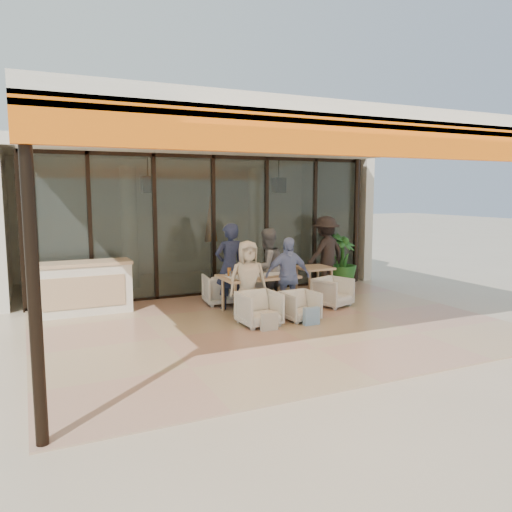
{
  "coord_description": "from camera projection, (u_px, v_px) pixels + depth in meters",
  "views": [
    {
      "loc": [
        -3.92,
        -7.75,
        2.39
      ],
      "look_at": [
        0.1,
        0.9,
        1.15
      ],
      "focal_mm": 35.0,
      "sensor_mm": 36.0,
      "label": 1
    }
  ],
  "objects": [
    {
      "name": "side_table",
      "position": [
        314.0,
        271.0,
        10.97
      ],
      "size": [
        0.7,
        0.7,
        0.74
      ],
      "color": "tan",
      "rests_on": "ground"
    },
    {
      "name": "diner_periwinkle",
      "position": [
        288.0,
        276.0,
        9.61
      ],
      "size": [
        0.94,
        0.53,
        1.52
      ],
      "primitive_type": "imported",
      "rotation": [
        0.0,
        0.0,
        -0.18
      ],
      "color": "#798ACA",
      "rests_on": "ground"
    },
    {
      "name": "terrace_structure",
      "position": [
        280.0,
        139.0,
        8.26
      ],
      "size": [
        8.0,
        6.0,
        3.4
      ],
      "color": "silver",
      "rests_on": "ground"
    },
    {
      "name": "chair_far_left",
      "position": [
        221.0,
        288.0,
        10.57
      ],
      "size": [
        0.77,
        0.73,
        0.72
      ],
      "primitive_type": "imported",
      "rotation": [
        0.0,
        0.0,
        3.02
      ],
      "color": "white",
      "rests_on": "ground"
    },
    {
      "name": "tote_bag_blue",
      "position": [
        311.0,
        317.0,
        8.88
      ],
      "size": [
        0.3,
        0.1,
        0.34
      ],
      "primitive_type": "cube",
      "color": "#99BFD8",
      "rests_on": "ground"
    },
    {
      "name": "diner_cream",
      "position": [
        248.0,
        280.0,
        9.26
      ],
      "size": [
        0.8,
        0.59,
        1.49
      ],
      "primitive_type": "imported",
      "rotation": [
        0.0,
        0.0,
        -0.16
      ],
      "color": "beige",
      "rests_on": "ground"
    },
    {
      "name": "diner_navy",
      "position": [
        230.0,
        267.0,
        10.05
      ],
      "size": [
        0.69,
        0.49,
        1.76
      ],
      "primitive_type": "imported",
      "rotation": [
        0.0,
        0.0,
        3.26
      ],
      "color": "#171D32",
      "rests_on": "ground"
    },
    {
      "name": "host_counter",
      "position": [
        83.0,
        288.0,
        9.67
      ],
      "size": [
        1.85,
        0.65,
        1.04
      ],
      "color": "silver",
      "rests_on": "ground"
    },
    {
      "name": "interior_block",
      "position": [
        184.0,
        197.0,
        13.41
      ],
      "size": [
        9.05,
        3.62,
        3.52
      ],
      "color": "silver",
      "rests_on": "ground"
    },
    {
      "name": "dining_table",
      "position": [
        257.0,
        278.0,
        9.85
      ],
      "size": [
        1.5,
        0.9,
        0.93
      ],
      "color": "tan",
      "rests_on": "ground"
    },
    {
      "name": "chair_far_right",
      "position": [
        257.0,
        287.0,
        10.93
      ],
      "size": [
        0.74,
        0.72,
        0.61
      ],
      "primitive_type": "imported",
      "rotation": [
        0.0,
        0.0,
        2.8
      ],
      "color": "white",
      "rests_on": "ground"
    },
    {
      "name": "chair_near_right",
      "position": [
        300.0,
        305.0,
        9.22
      ],
      "size": [
        0.65,
        0.61,
        0.62
      ],
      "primitive_type": "imported",
      "rotation": [
        0.0,
        0.0,
        0.09
      ],
      "color": "white",
      "rests_on": "ground"
    },
    {
      "name": "ground",
      "position": [
        272.0,
        326.0,
        8.91
      ],
      "size": [
        70.0,
        70.0,
        0.0
      ],
      "primitive_type": "plane",
      "color": "#C6B293",
      "rests_on": "ground"
    },
    {
      "name": "standing_woman",
      "position": [
        325.0,
        253.0,
        12.16
      ],
      "size": [
        1.29,
        0.94,
        1.79
      ],
      "primitive_type": "imported",
      "rotation": [
        0.0,
        0.0,
        3.4
      ],
      "color": "black",
      "rests_on": "ground"
    },
    {
      "name": "chair_near_left",
      "position": [
        259.0,
        307.0,
        8.86
      ],
      "size": [
        0.7,
        0.66,
        0.69
      ],
      "primitive_type": "imported",
      "rotation": [
        0.0,
        0.0,
        0.05
      ],
      "color": "white",
      "rests_on": "ground"
    },
    {
      "name": "tote_bag_cream",
      "position": [
        269.0,
        322.0,
        8.53
      ],
      "size": [
        0.3,
        0.1,
        0.34
      ],
      "primitive_type": "cube",
      "color": "silver",
      "rests_on": "ground"
    },
    {
      "name": "potted_palm",
      "position": [
        342.0,
        260.0,
        12.51
      ],
      "size": [
        1.02,
        1.02,
        1.34
      ],
      "primitive_type": "imported",
      "rotation": [
        0.0,
        0.0,
        0.5
      ],
      "color": "#1E5919",
      "rests_on": "ground"
    },
    {
      "name": "glass_storefront",
      "position": [
        213.0,
        226.0,
        11.4
      ],
      "size": [
        8.08,
        0.1,
        3.2
      ],
      "color": "#9EADA3",
      "rests_on": "ground"
    },
    {
      "name": "diner_grey",
      "position": [
        267.0,
        267.0,
        10.41
      ],
      "size": [
        0.93,
        0.82,
        1.63
      ],
      "primitive_type": "imported",
      "rotation": [
        0.0,
        0.0,
        3.43
      ],
      "color": "#5C5C60",
      "rests_on": "ground"
    },
    {
      "name": "side_chair",
      "position": [
        333.0,
        291.0,
        10.34
      ],
      "size": [
        0.83,
        0.81,
        0.68
      ],
      "primitive_type": "imported",
      "rotation": [
        0.0,
        0.0,
        0.36
      ],
      "color": "white",
      "rests_on": "ground"
    },
    {
      "name": "terrace_floor",
      "position": [
        272.0,
        326.0,
        8.91
      ],
      "size": [
        8.0,
        6.0,
        0.01
      ],
      "primitive_type": "cube",
      "color": "tan",
      "rests_on": "ground"
    }
  ]
}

